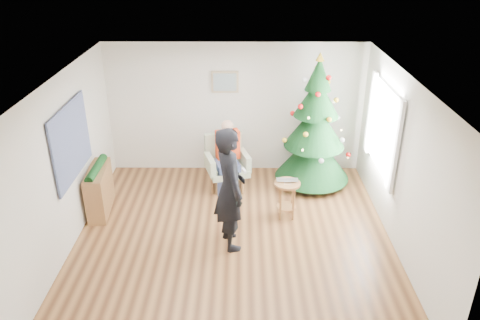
{
  "coord_description": "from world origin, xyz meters",
  "views": [
    {
      "loc": [
        0.14,
        -6.19,
        4.38
      ],
      "look_at": [
        0.1,
        0.6,
        1.1
      ],
      "focal_mm": 35.0,
      "sensor_mm": 36.0,
      "label": 1
    }
  ],
  "objects_px": {
    "stool": "(287,199)",
    "standing_man": "(230,189)",
    "christmas_tree": "(315,128)",
    "console": "(100,190)",
    "armchair": "(227,168)"
  },
  "relations": [
    {
      "from": "stool",
      "to": "armchair",
      "type": "bearing_deg",
      "value": 133.9
    },
    {
      "from": "christmas_tree",
      "to": "standing_man",
      "type": "relative_size",
      "value": 1.31
    },
    {
      "from": "stool",
      "to": "console",
      "type": "relative_size",
      "value": 0.66
    },
    {
      "from": "armchair",
      "to": "console",
      "type": "height_order",
      "value": "armchair"
    },
    {
      "from": "stool",
      "to": "armchair",
      "type": "height_order",
      "value": "armchair"
    },
    {
      "from": "christmas_tree",
      "to": "stool",
      "type": "height_order",
      "value": "christmas_tree"
    },
    {
      "from": "armchair",
      "to": "standing_man",
      "type": "bearing_deg",
      "value": -103.27
    },
    {
      "from": "christmas_tree",
      "to": "console",
      "type": "relative_size",
      "value": 2.55
    },
    {
      "from": "christmas_tree",
      "to": "standing_man",
      "type": "height_order",
      "value": "christmas_tree"
    },
    {
      "from": "christmas_tree",
      "to": "console",
      "type": "bearing_deg",
      "value": -164.59
    },
    {
      "from": "armchair",
      "to": "console",
      "type": "xyz_separation_m",
      "value": [
        -2.17,
        -0.91,
        0.03
      ]
    },
    {
      "from": "standing_man",
      "to": "stool",
      "type": "bearing_deg",
      "value": -67.53
    },
    {
      "from": "stool",
      "to": "armchair",
      "type": "xyz_separation_m",
      "value": [
        -1.05,
        1.09,
        0.04
      ]
    },
    {
      "from": "console",
      "to": "standing_man",
      "type": "bearing_deg",
      "value": -28.36
    },
    {
      "from": "stool",
      "to": "standing_man",
      "type": "distance_m",
      "value": 1.38
    }
  ]
}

